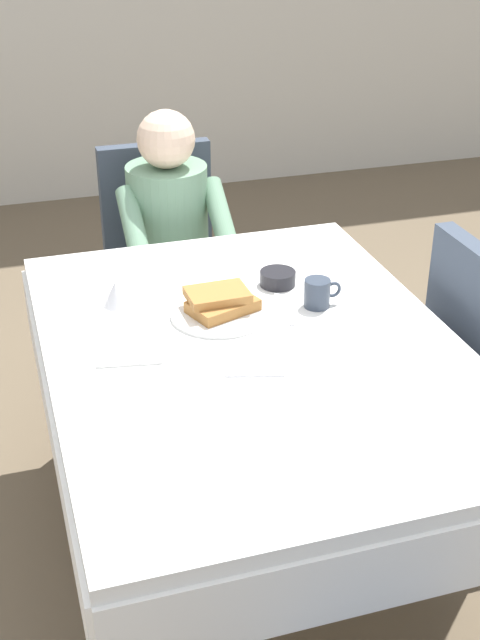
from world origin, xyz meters
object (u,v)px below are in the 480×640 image
diner_person (172,231)px  syrup_pitcher (116,294)px  dining_table_main (254,373)px  bowl_butter (278,278)px  fork_left_of_plate (156,327)px  plate_breakfast (219,313)px  cup_coffee (318,293)px  knife_right_of_plate (284,309)px  chair_diner (164,249)px  spoon_near_edge (254,375)px  breakfast_stack (221,301)px

diner_person → syrup_pitcher: 0.76m
diner_person → dining_table_main: bearing=89.8°
bowl_butter → fork_left_of_plate: bowl_butter is taller
dining_table_main → syrup_pitcher: 0.48m
plate_breakfast → cup_coffee: (0.29, -0.03, 0.03)m
fork_left_of_plate → knife_right_of_plate: 0.38m
syrup_pitcher → cup_coffee: bearing=-17.5°
chair_diner → spoon_near_edge: 1.34m
bowl_butter → syrup_pitcher: (-0.50, 0.01, 0.02)m
bowl_butter → spoon_near_edge: (-0.23, -0.48, -0.02)m
diner_person → knife_right_of_plate: diner_person is taller
cup_coffee → syrup_pitcher: size_ratio=1.41×
dining_table_main → chair_diner: size_ratio=1.64×
fork_left_of_plate → cup_coffee: bearing=-89.4°
chair_diner → bowl_butter: chair_diner is taller
spoon_near_edge → knife_right_of_plate: bearing=75.3°
plate_breakfast → spoon_near_edge: size_ratio=1.87×
chair_diner → bowl_butter: (0.18, -0.84, 0.23)m
cup_coffee → fork_left_of_plate: bearing=179.2°
knife_right_of_plate → plate_breakfast: bearing=90.0°
breakfast_stack → cup_coffee: 0.29m
chair_diner → bowl_butter: size_ratio=8.45×
dining_table_main → knife_right_of_plate: bearing=48.9°
bowl_butter → knife_right_of_plate: bearing=-102.7°
diner_person → knife_right_of_plate: size_ratio=5.60×
bowl_butter → diner_person: bearing=104.6°
breakfast_stack → fork_left_of_plate: (-0.19, -0.02, -0.04)m
knife_right_of_plate → breakfast_stack: bearing=89.5°
knife_right_of_plate → spoon_near_edge: 0.37m
diner_person → cup_coffee: diner_person is taller
dining_table_main → spoon_near_edge: 0.18m
fork_left_of_plate → dining_table_main: bearing=-124.1°
breakfast_stack → spoon_near_edge: size_ratio=1.45×
breakfast_stack → fork_left_of_plate: size_ratio=1.21×
dining_table_main → breakfast_stack: breakfast_stack is taller
dining_table_main → cup_coffee: bearing=33.1°
chair_diner → spoon_near_edge: (-0.05, -1.32, 0.21)m
syrup_pitcher → knife_right_of_plate: 0.49m
chair_diner → breakfast_stack: size_ratio=4.28×
dining_table_main → plate_breakfast: plate_breakfast is taller
plate_breakfast → syrup_pitcher: size_ratio=3.50×
breakfast_stack → knife_right_of_plate: 0.19m
breakfast_stack → cup_coffee: cup_coffee is taller
breakfast_stack → syrup_pitcher: (-0.28, 0.15, -0.01)m
breakfast_stack → knife_right_of_plate: bearing=-6.5°
plate_breakfast → fork_left_of_plate: plate_breakfast is taller
knife_right_of_plate → bowl_butter: bearing=-6.7°
cup_coffee → knife_right_of_plate: (-0.10, 0.01, -0.04)m
bowl_butter → spoon_near_edge: 0.53m
bowl_butter → fork_left_of_plate: 0.45m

